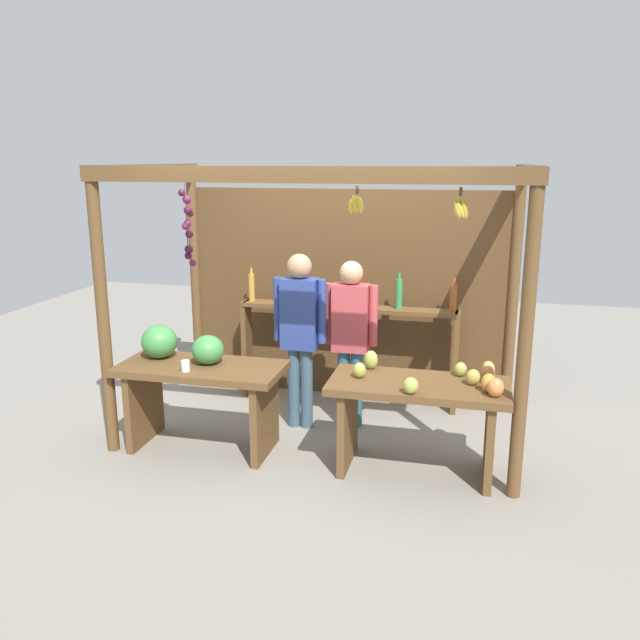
% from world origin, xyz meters
% --- Properties ---
extents(ground_plane, '(12.00, 12.00, 0.00)m').
position_xyz_m(ground_plane, '(0.00, 0.00, 0.00)').
color(ground_plane, gray).
rests_on(ground_plane, ground).
extents(market_stall, '(3.39, 1.89, 2.35)m').
position_xyz_m(market_stall, '(-0.00, 0.43, 1.36)').
color(market_stall, brown).
rests_on(market_stall, ground).
extents(fruit_counter_left, '(1.37, 0.64, 1.02)m').
position_xyz_m(fruit_counter_left, '(-0.97, -0.64, 0.64)').
color(fruit_counter_left, brown).
rests_on(fruit_counter_left, ground).
extents(fruit_counter_right, '(1.37, 0.66, 0.89)m').
position_xyz_m(fruit_counter_right, '(0.92, -0.66, 0.57)').
color(fruit_counter_right, brown).
rests_on(fruit_counter_right, ground).
extents(bottle_shelf_unit, '(2.17, 0.22, 1.35)m').
position_xyz_m(bottle_shelf_unit, '(0.08, 0.67, 0.79)').
color(bottle_shelf_unit, brown).
rests_on(bottle_shelf_unit, ground).
extents(vendor_man, '(0.48, 0.22, 1.60)m').
position_xyz_m(vendor_man, '(-0.22, -0.03, 0.96)').
color(vendor_man, '#3E5A6D').
rests_on(vendor_man, ground).
extents(vendor_woman, '(0.48, 0.21, 1.54)m').
position_xyz_m(vendor_woman, '(0.22, 0.10, 0.92)').
color(vendor_woman, '#2C5C73').
rests_on(vendor_woman, ground).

